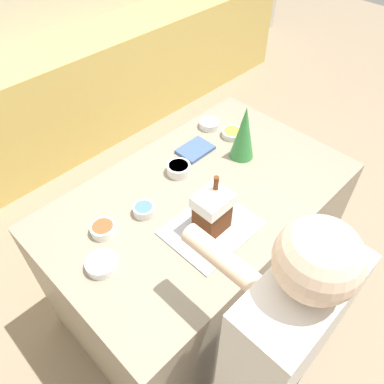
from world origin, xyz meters
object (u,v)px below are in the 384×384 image
Objects in this scene: decorative_tree at (244,133)px; candy_bowl_behind_tray at (103,229)px; candy_bowl_center_rear at (102,264)px; cookbook at (195,150)px; candy_bowl_far_left at (144,209)px; candy_bowl_beside_tree at (232,133)px; person at (271,365)px; candy_bowl_front_corner at (179,168)px; candy_bowl_near_tray_left at (209,124)px; baking_tray at (211,228)px; gingerbread_house at (212,211)px.

candy_bowl_behind_tray is (-0.88, 0.10, -0.14)m from decorative_tree.
candy_bowl_center_rear is 0.88m from cookbook.
candy_bowl_far_left is 0.54× the size of cookbook.
person is at bearing -132.73° from candy_bowl_beside_tree.
candy_bowl_far_left is (-0.67, 0.06, -0.14)m from decorative_tree.
candy_bowl_beside_tree is (0.45, 0.01, -0.01)m from candy_bowl_front_corner.
candy_bowl_center_rear is at bearing 106.06° from person.
candy_bowl_behind_tray reaches higher than candy_bowl_beside_tree.
candy_bowl_beside_tree is 0.27m from cookbook.
cookbook is at bearing 16.62° from candy_bowl_far_left.
candy_bowl_near_tray_left is 0.07× the size of person.
cookbook is at bearing 58.41° from person.
decorative_tree is 1.01m from candy_bowl_center_rear.
candy_bowl_center_rear is 0.70× the size of cookbook.
baking_tray is 0.50m from candy_bowl_behind_tray.
candy_bowl_center_rear is (-1.00, -0.05, -0.14)m from decorative_tree.
cookbook is (-0.16, 0.21, -0.15)m from decorative_tree.
cookbook is (0.72, 0.11, -0.01)m from candy_bowl_behind_tray.
candy_bowl_behind_tray reaches higher than candy_bowl_center_rear.
person is (-0.85, -1.12, -0.11)m from candy_bowl_near_tray_left.
baking_tray is 0.25× the size of person.
gingerbread_house is 0.56m from decorative_tree.
person reaches higher than candy_bowl_near_tray_left.
candy_bowl_behind_tray is at bearing 96.17° from person.
person reaches higher than decorative_tree.
candy_bowl_far_left is at bearing -164.37° from candy_bowl_front_corner.
candy_bowl_front_corner is at bearing 67.70° from baking_tray.
candy_bowl_near_tray_left is (0.07, 0.32, -0.14)m from decorative_tree.
gingerbread_house is (0.00, 0.00, 0.12)m from baking_tray.
candy_bowl_beside_tree is at bearing 47.27° from person.
candy_bowl_front_corner is (0.16, 0.39, -0.09)m from gingerbread_house.
decorative_tree is 0.69m from candy_bowl_far_left.
candy_bowl_behind_tray is 0.61× the size of cookbook.
baking_tray is 0.42m from candy_bowl_front_corner.
candy_bowl_beside_tree is at bearing 10.60° from candy_bowl_center_rear.
candy_bowl_beside_tree is (1.10, 0.21, -0.00)m from candy_bowl_center_rear.
candy_bowl_behind_tray is (0.12, 0.15, 0.00)m from candy_bowl_center_rear.
candy_bowl_front_corner is at bearing -158.67° from candy_bowl_near_tray_left.
cookbook is at bearing 126.01° from decorative_tree.
candy_bowl_front_corner is 1.05m from person.
decorative_tree is at bearing 24.98° from gingerbread_house.
candy_bowl_front_corner reaches higher than candy_bowl_center_rear.
candy_bowl_far_left is 0.54m from cookbook.
candy_bowl_beside_tree reaches higher than cookbook.
candy_bowl_beside_tree is (0.61, 0.39, 0.02)m from baking_tray.
candy_bowl_near_tray_left is at bearing 43.53° from gingerbread_house.
candy_bowl_near_tray_left is at bearing 23.85° from cookbook.
candy_bowl_far_left reaches higher than candy_bowl_near_tray_left.
cookbook is at bearing 52.01° from gingerbread_house.
gingerbread_house is 2.69× the size of candy_bowl_far_left.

